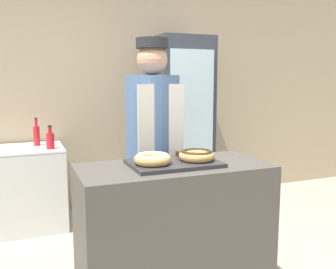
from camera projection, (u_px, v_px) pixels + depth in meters
wall_back at (102, 90)px, 4.23m from camera, size 8.00×0.06×2.70m
display_counter at (174, 236)px, 2.40m from camera, size 1.19×0.57×0.93m
serving_tray at (174, 163)px, 2.33m from camera, size 0.55×0.38×0.02m
donut_light_glaze at (153, 158)px, 2.25m from camera, size 0.23×0.23×0.06m
donut_chocolate_glaze at (197, 155)px, 2.36m from camera, size 0.23×0.23×0.06m
brownie_back_left at (150, 156)px, 2.40m from camera, size 0.07×0.07×0.03m
brownie_back_right at (182, 154)px, 2.49m from camera, size 0.07×0.07×0.03m
baker_person at (153, 150)px, 2.89m from camera, size 0.41×0.41×1.76m
beverage_fridge at (180, 124)px, 4.22m from camera, size 0.60×0.63×1.92m
chest_freezer at (18, 188)px, 3.68m from camera, size 0.87×0.65×0.80m
bottle_red at (37, 135)px, 3.76m from camera, size 0.06×0.06×0.28m
bottle_red_b at (50, 140)px, 3.58m from camera, size 0.08×0.08×0.23m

